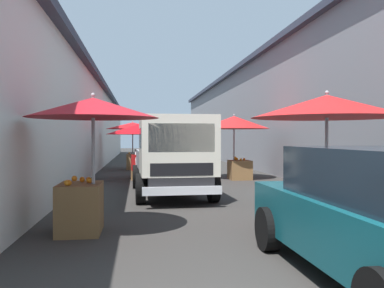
% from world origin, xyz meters
% --- Properties ---
extents(ground, '(90.00, 90.00, 0.00)m').
position_xyz_m(ground, '(13.50, 0.00, 0.00)').
color(ground, '#33302D').
extents(building_left_whitewash, '(49.80, 7.50, 4.30)m').
position_xyz_m(building_left_whitewash, '(15.75, 7.18, 2.16)').
color(building_left_whitewash, silver).
rests_on(building_left_whitewash, ground).
extents(building_right_concrete, '(49.80, 7.50, 5.53)m').
position_xyz_m(building_right_concrete, '(15.75, -7.18, 2.77)').
color(building_right_concrete, gray).
rests_on(building_right_concrete, ground).
extents(fruit_stall_near_left, '(2.61, 2.61, 2.38)m').
position_xyz_m(fruit_stall_near_left, '(17.82, 2.11, 1.83)').
color(fruit_stall_near_left, '#9E9EA3').
rests_on(fruit_stall_near_left, ground).
extents(fruit_stall_mid_lane, '(2.12, 2.12, 2.28)m').
position_xyz_m(fruit_stall_mid_lane, '(4.24, 2.62, 1.62)').
color(fruit_stall_mid_lane, '#9E9EA3').
rests_on(fruit_stall_mid_lane, ground).
extents(fruit_stall_far_right, '(2.66, 2.66, 2.45)m').
position_xyz_m(fruit_stall_far_right, '(12.54, -1.76, 1.92)').
color(fruit_stall_far_right, '#9E9EA3').
rests_on(fruit_stall_far_right, ground).
extents(fruit_stall_far_left, '(2.68, 2.68, 2.20)m').
position_xyz_m(fruit_stall_far_left, '(13.13, 1.74, 1.70)').
color(fruit_stall_far_left, '#9E9EA3').
rests_on(fruit_stall_far_left, ground).
extents(fruit_stall_near_right, '(2.62, 2.62, 2.37)m').
position_xyz_m(fruit_stall_near_right, '(4.15, -1.37, 1.84)').
color(fruit_stall_near_right, '#9E9EA3').
rests_on(fruit_stall_near_right, ground).
extents(delivery_truck, '(4.98, 2.10, 2.08)m').
position_xyz_m(delivery_truck, '(7.82, 0.94, 1.04)').
color(delivery_truck, black).
rests_on(delivery_truck, ground).
extents(vendor_by_crates, '(0.65, 0.29, 1.67)m').
position_xyz_m(vendor_by_crates, '(15.88, 1.28, 0.97)').
color(vendor_by_crates, navy).
rests_on(vendor_by_crates, ground).
extents(parked_scooter, '(1.68, 0.53, 1.14)m').
position_xyz_m(parked_scooter, '(11.64, 1.82, 0.45)').
color(parked_scooter, black).
rests_on(parked_scooter, ground).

